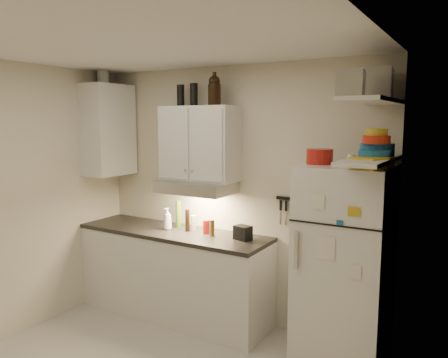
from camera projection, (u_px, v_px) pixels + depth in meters
The scene contains 35 objects.
ceiling at pixel (126, 40), 3.02m from camera, with size 3.20×3.00×0.02m, color white.
back_wall at pixel (234, 195), 4.48m from camera, with size 3.20×0.02×2.60m, color beige.
left_wall at pixel (1, 203), 4.01m from camera, with size 0.02×3.00×2.60m, color beige.
right_wall at pixel (353, 260), 2.37m from camera, with size 0.02×3.00×2.60m, color beige.
base_cabinet at pixel (174, 275), 4.61m from camera, with size 2.10×0.60×0.88m, color silver.
countertop at pixel (173, 232), 4.55m from camera, with size 2.10×0.62×0.04m, color black.
upper_cabinet at pixel (200, 143), 4.41m from camera, with size 0.80×0.33×0.75m, color silver.
side_cabinet at pixel (108, 130), 4.86m from camera, with size 0.33×0.55×1.00m, color silver.
range_hood at pixel (196, 187), 4.41m from camera, with size 0.76×0.46×0.12m, color silver.
fridge at pixel (344, 268), 3.60m from camera, with size 0.70×0.68×1.70m, color silver.
shelf_hi at pixel (373, 101), 3.20m from camera, with size 0.30×0.95×0.03m, color silver.
shelf_lo at pixel (370, 160), 3.26m from camera, with size 0.30×0.95×0.03m, color silver.
knife_strip at pixel (297, 199), 4.09m from camera, with size 0.42×0.02×0.03m, color black.
dutch_oven at pixel (320, 156), 3.57m from camera, with size 0.22×0.22×0.13m, color #A71913.
book_stack at pixel (372, 163), 3.21m from camera, with size 0.21×0.26×0.09m, color gold.
spice_jar at pixel (351, 160), 3.42m from camera, with size 0.06×0.06×0.09m, color silver.
stock_pot at pixel (373, 85), 3.43m from camera, with size 0.32×0.32×0.23m, color silver.
tin_a at pixel (374, 83), 3.11m from camera, with size 0.21×0.19×0.21m, color #AAAAAD.
tin_b at pixel (351, 83), 2.91m from camera, with size 0.17×0.17×0.17m, color #AAAAAD.
bowl_teal at pixel (377, 150), 3.41m from camera, with size 0.26×0.26×0.10m, color #1A5B90.
bowl_orange at pixel (376, 140), 3.33m from camera, with size 0.21×0.21×0.06m, color red.
bowl_yellow at pixel (377, 132), 3.32m from camera, with size 0.16×0.16×0.05m, color gold.
plates at pixel (374, 154), 3.29m from camera, with size 0.24×0.24×0.06m, color #1A5B90.
growler_a at pixel (214, 93), 4.28m from camera, with size 0.10×0.10×0.24m, color black, non-canonical shape.
growler_b at pixel (214, 90), 4.18m from camera, with size 0.12×0.12×0.29m, color black, non-canonical shape.
thermos_a at pixel (194, 95), 4.42m from camera, with size 0.08×0.08×0.23m, color black.
thermos_b at pixel (181, 96), 4.50m from camera, with size 0.08×0.08×0.22m, color black.
side_jar at pixel (103, 77), 4.83m from camera, with size 0.13×0.13×0.17m, color silver.
soap_bottle at pixel (167, 218), 4.56m from camera, with size 0.10×0.10×0.26m, color silver.
pepper_mill at pixel (212, 228), 4.31m from camera, with size 0.05×0.05×0.17m, color brown.
oil_bottle at pixel (178, 214), 4.66m from camera, with size 0.06×0.06×0.29m, color #426619.
vinegar_bottle at pixel (187, 220), 4.49m from camera, with size 0.05×0.05×0.23m, color black.
clear_bottle at pixel (193, 223), 4.52m from camera, with size 0.05×0.05×0.16m, color silver.
red_jar at pixel (206, 227), 4.41m from camera, with size 0.07×0.07×0.14m, color #A71913.
caddy at pixel (243, 233), 4.18m from camera, with size 0.16×0.11×0.14m, color black.
Camera 1 is at (2.19, -2.33, 2.05)m, focal length 35.00 mm.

